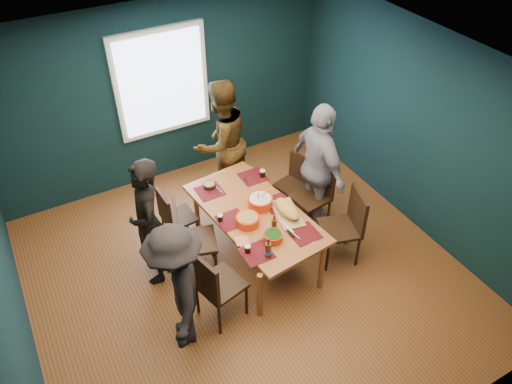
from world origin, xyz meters
The scene contains 26 objects.
room centered at (0.00, 0.27, 1.37)m, with size 5.01×5.01×2.71m.
dining_table centered at (0.27, 0.29, 0.66)m, with size 1.16×2.00×0.73m.
chair_left_far centered at (-0.55, 0.97, 0.51)m, with size 0.41×0.41×0.87m.
chair_left_mid centered at (-0.57, 0.41, 0.60)m, with size 0.59×0.59×1.04m.
chair_left_near centered at (-0.60, -0.38, 0.60)m, with size 0.56×0.56×1.02m.
chair_right_far centered at (1.24, 0.86, 0.49)m, with size 0.46×0.46×0.83m.
chair_right_mid centered at (1.29, 0.44, 0.57)m, with size 0.50×0.50×0.98m.
chair_right_near centered at (1.26, -0.30, 0.59)m, with size 0.57×0.57×1.02m.
person_far_left centered at (-0.96, 0.59, 0.85)m, with size 0.62×0.41×1.69m, color black.
person_back centered at (0.47, 1.60, 0.92)m, with size 0.89×0.69×1.83m, color black.
person_right centered at (1.32, 0.45, 0.91)m, with size 1.07×0.44×1.82m, color white.
person_near_left centered at (-1.02, -0.43, 0.80)m, with size 1.03×0.59×1.59m, color black.
bowl_salad centered at (0.09, 0.14, 0.79)m, with size 0.28×0.28×0.12m.
bowl_dumpling centered at (0.39, 0.35, 0.80)m, with size 0.31×0.31×0.29m.
bowl_herbs centered at (0.22, -0.24, 0.78)m, with size 0.23×0.23×0.10m.
cutting_board centered at (0.59, 0.05, 0.79)m, with size 0.37×0.70×0.15m.
small_bowl centered at (-0.01, 0.98, 0.76)m, with size 0.16×0.16×0.07m.
beer_bottle_a centered at (0.05, -0.43, 0.82)m, with size 0.07×0.07×0.27m.
beer_bottle_b centered at (0.31, -0.12, 0.82)m, with size 0.06×0.06×0.24m.
cola_glass_a centered at (-0.12, -0.27, 0.78)m, with size 0.07×0.07×0.10m.
cola_glass_b centered at (0.62, -0.09, 0.78)m, with size 0.07×0.07×0.09m.
cola_glass_c centered at (0.70, 0.85, 0.78)m, with size 0.08×0.08×0.10m.
cola_glass_d centered at (-0.16, 0.34, 0.78)m, with size 0.07×0.07×0.09m.
napkin_a centered at (0.61, 0.36, 0.73)m, with size 0.16×0.16×0.00m, color #DC635C.
napkin_b centered at (-0.10, -0.08, 0.73)m, with size 0.15×0.15×0.00m, color #DC635C.
napkin_c centered at (0.61, -0.45, 0.73)m, with size 0.12×0.12×0.00m, color #DC635C.
Camera 1 is at (-1.92, -3.70, 4.76)m, focal length 35.00 mm.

